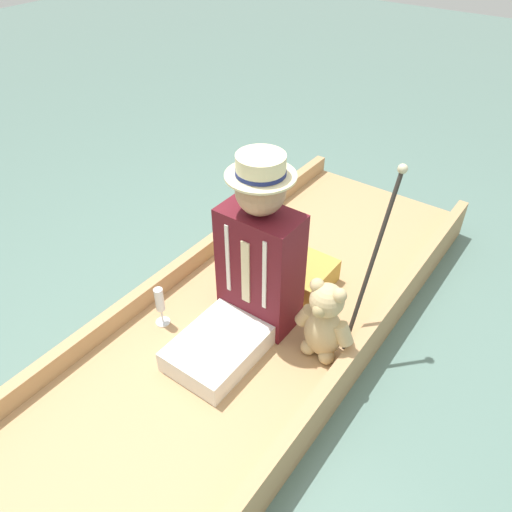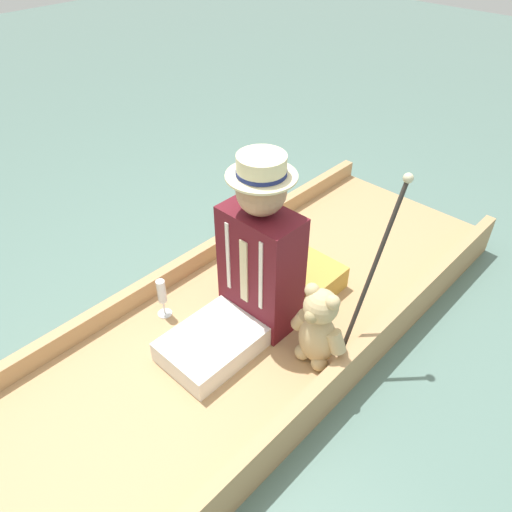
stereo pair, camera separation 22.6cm
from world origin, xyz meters
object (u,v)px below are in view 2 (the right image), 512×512
Objects in this scene: teddy_bear at (318,328)px; walking_cane at (378,256)px; seated_person at (251,269)px; wine_glass at (162,294)px.

walking_cane is (-0.08, -0.28, 0.29)m from teddy_bear.
seated_person is 0.40m from teddy_bear.
wine_glass is at bearing 35.44° from walking_cane.
seated_person is at bearing 35.54° from walking_cane.
wine_glass is at bearing 22.00° from teddy_bear.
wine_glass is at bearing 24.65° from seated_person.
teddy_bear is 0.41m from walking_cane.
seated_person is 4.07× the size of wine_glass.
walking_cane is (-0.81, -0.58, 0.35)m from wine_glass.
walking_cane reaches higher than teddy_bear.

